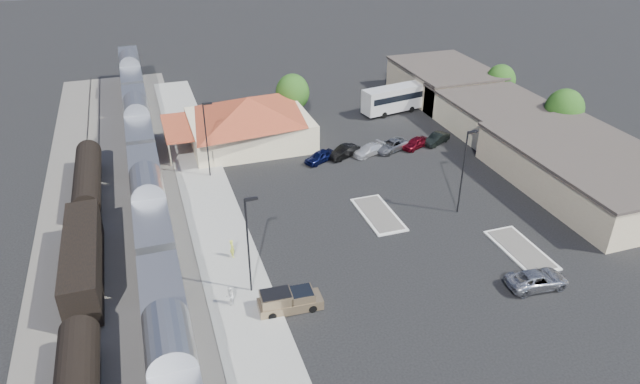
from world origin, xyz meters
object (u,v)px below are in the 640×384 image
object	(u,v)px
pickup_truck	(290,301)
suv	(537,280)
station_depot	(249,120)
coach_bus	(401,97)

from	to	relation	value
pickup_truck	suv	size ratio (longest dim) A/B	0.97
station_depot	pickup_truck	bearing A→B (deg)	-96.79
pickup_truck	coach_bus	xyz separation A→B (m)	(27.37, 37.28, 1.39)
suv	coach_bus	bearing A→B (deg)	-5.02
pickup_truck	coach_bus	distance (m)	46.27
station_depot	coach_bus	size ratio (longest dim) A/B	1.49
pickup_truck	coach_bus	size ratio (longest dim) A/B	0.42
coach_bus	pickup_truck	bearing A→B (deg)	133.52
pickup_truck	coach_bus	bearing A→B (deg)	-33.44
station_depot	suv	size ratio (longest dim) A/B	3.44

